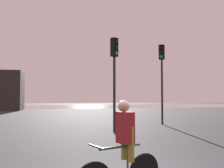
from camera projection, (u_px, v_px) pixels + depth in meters
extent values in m
cube|color=#9E937F|center=(69.00, 106.00, 42.30)|extent=(80.00, 16.00, 0.01)
cylinder|color=black|center=(114.00, 94.00, 11.86)|extent=(0.12, 0.12, 3.61)
cube|color=black|center=(114.00, 47.00, 11.98)|extent=(0.40, 0.38, 0.90)
cylinder|color=black|center=(116.00, 41.00, 11.90)|extent=(0.17, 0.14, 0.19)
cube|color=black|center=(117.00, 39.00, 11.90)|extent=(0.22, 0.21, 0.02)
cylinder|color=black|center=(116.00, 47.00, 11.89)|extent=(0.17, 0.14, 0.19)
cube|color=black|center=(117.00, 45.00, 11.88)|extent=(0.22, 0.21, 0.02)
cylinder|color=green|center=(116.00, 53.00, 11.87)|extent=(0.17, 0.14, 0.19)
cube|color=black|center=(117.00, 51.00, 11.87)|extent=(0.22, 0.21, 0.02)
cylinder|color=black|center=(162.00, 92.00, 15.14)|extent=(0.12, 0.12, 3.96)
cube|color=black|center=(162.00, 52.00, 15.27)|extent=(0.40, 0.39, 0.90)
cylinder|color=black|center=(161.00, 47.00, 15.16)|extent=(0.17, 0.14, 0.19)
cube|color=black|center=(161.00, 45.00, 15.15)|extent=(0.22, 0.21, 0.02)
cylinder|color=black|center=(161.00, 52.00, 15.14)|extent=(0.17, 0.14, 0.19)
cube|color=black|center=(161.00, 50.00, 15.13)|extent=(0.22, 0.21, 0.02)
cylinder|color=green|center=(161.00, 57.00, 15.13)|extent=(0.17, 0.14, 0.19)
cube|color=black|center=(161.00, 55.00, 15.12)|extent=(0.22, 0.21, 0.02)
cylinder|color=#1E592D|center=(120.00, 147.00, 4.24)|extent=(0.80, 0.34, 0.04)
cylinder|color=#1E592D|center=(128.00, 159.00, 4.31)|extent=(0.04, 0.04, 0.55)
cylinder|color=#1E592D|center=(96.00, 147.00, 3.99)|extent=(0.19, 0.44, 0.03)
cylinder|color=olive|center=(124.00, 142.00, 4.41)|extent=(0.11, 0.11, 0.60)
cylinder|color=olive|center=(131.00, 144.00, 4.24)|extent=(0.11, 0.11, 0.60)
cube|color=maroon|center=(125.00, 128.00, 4.31)|extent=(0.29, 0.35, 0.54)
sphere|color=tan|center=(124.00, 106.00, 4.32)|extent=(0.20, 0.20, 0.20)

